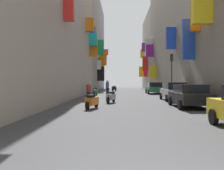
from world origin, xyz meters
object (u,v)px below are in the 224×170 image
(scooter_green, at_px, (95,91))
(traffic_light_near_corner, at_px, (172,68))
(parked_car_black, at_px, (189,95))
(pedestrian_crossing, at_px, (89,92))
(parked_car_green, at_px, (154,88))
(scooter_silver, at_px, (111,97))
(scooter_white, at_px, (108,90))
(pedestrian_near_left, at_px, (107,88))
(scooter_orange, at_px, (92,101))
(scooter_black, at_px, (114,88))
(parked_car_silver, at_px, (174,91))

(scooter_green, relative_size, traffic_light_near_corner, 0.42)
(parked_car_black, distance_m, scooter_green, 14.80)
(parked_car_black, relative_size, pedestrian_crossing, 2.62)
(parked_car_green, relative_size, scooter_silver, 2.43)
(scooter_white, distance_m, traffic_light_near_corner, 12.04)
(parked_car_green, xyz_separation_m, scooter_white, (-6.34, 2.77, -0.33))
(pedestrian_crossing, xyz_separation_m, pedestrian_near_left, (1.10, 8.66, 0.11))
(scooter_green, bearing_deg, parked_car_green, 26.71)
(pedestrian_near_left, distance_m, traffic_light_near_corner, 7.88)
(scooter_orange, relative_size, scooter_silver, 1.14)
(scooter_black, bearing_deg, pedestrian_near_left, -92.44)
(scooter_silver, height_order, pedestrian_crossing, pedestrian_crossing)
(parked_car_green, xyz_separation_m, scooter_green, (-7.42, -3.73, -0.33))
(parked_car_black, bearing_deg, parked_car_green, 89.43)
(scooter_green, xyz_separation_m, traffic_light_near_corner, (8.30, -2.77, 2.59))
(parked_car_black, distance_m, scooter_white, 20.36)
(scooter_orange, xyz_separation_m, scooter_silver, (0.98, 3.99, -0.00))
(parked_car_black, distance_m, scooter_silver, 5.88)
(scooter_green, bearing_deg, parked_car_black, -60.62)
(parked_car_green, height_order, scooter_green, parked_car_green)
(parked_car_silver, height_order, parked_car_black, parked_car_silver)
(pedestrian_crossing, bearing_deg, pedestrian_near_left, 82.78)
(scooter_black, bearing_deg, pedestrian_crossing, -94.47)
(scooter_orange, xyz_separation_m, scooter_green, (-1.24, 13.86, -0.00))
(traffic_light_near_corner, bearing_deg, scooter_green, 161.52)
(parked_car_silver, bearing_deg, scooter_green, 134.92)
(parked_car_black, bearing_deg, traffic_light_near_corner, 84.13)
(parked_car_black, height_order, scooter_silver, parked_car_black)
(parked_car_silver, xyz_separation_m, pedestrian_crossing, (-7.19, -0.79, -0.02))
(parked_car_black, bearing_deg, pedestrian_near_left, 113.87)
(scooter_green, bearing_deg, scooter_silver, -77.34)
(scooter_silver, bearing_deg, scooter_black, 90.83)
(parked_car_black, height_order, pedestrian_crossing, pedestrian_crossing)
(scooter_black, height_order, scooter_green, same)
(scooter_white, bearing_deg, traffic_light_near_corner, -52.15)
(parked_car_green, distance_m, traffic_light_near_corner, 6.95)
(parked_car_silver, xyz_separation_m, traffic_light_near_corner, (0.81, 4.74, 2.25))
(parked_car_green, height_order, scooter_white, parked_car_green)
(parked_car_black, bearing_deg, parked_car_silver, 87.51)
(scooter_black, bearing_deg, scooter_white, -98.17)
(scooter_green, distance_m, pedestrian_crossing, 8.31)
(parked_car_silver, relative_size, scooter_silver, 2.44)
(parked_car_black, xyz_separation_m, traffic_light_near_corner, (1.04, 10.12, 2.29))
(scooter_green, height_order, scooter_silver, same)
(pedestrian_near_left, relative_size, traffic_light_near_corner, 0.40)
(scooter_green, bearing_deg, scooter_black, 81.15)
(pedestrian_crossing, bearing_deg, parked_car_black, -33.39)
(scooter_orange, height_order, scooter_black, same)
(parked_car_black, relative_size, scooter_black, 2.28)
(parked_car_green, bearing_deg, parked_car_black, -90.57)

